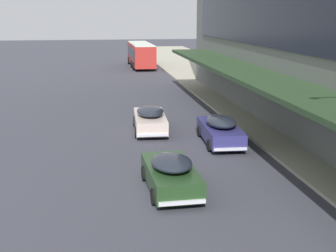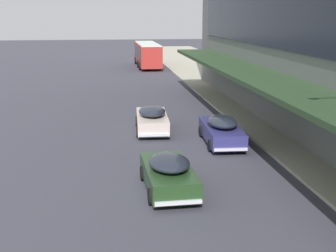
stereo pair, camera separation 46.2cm
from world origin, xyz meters
TOP-DOWN VIEW (x-y plane):
  - transit_bus_kerbside_front at (3.64, 53.75)m, footprint 2.88×11.24m
  - sedan_lead_near at (4.12, 16.09)m, footprint 2.05×4.99m
  - sedan_trailing_mid at (0.35, 9.67)m, footprint 2.03×4.50m
  - sedan_far_back at (0.69, 19.31)m, footprint 2.09×4.85m

SIDE VIEW (x-z plane):
  - sedan_trailing_mid at x=0.35m, z-range 0.00..1.49m
  - sedan_far_back at x=0.69m, z-range -0.01..1.55m
  - sedan_lead_near at x=4.12m, z-range -0.01..1.56m
  - transit_bus_kerbside_front at x=3.64m, z-range 0.23..3.32m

